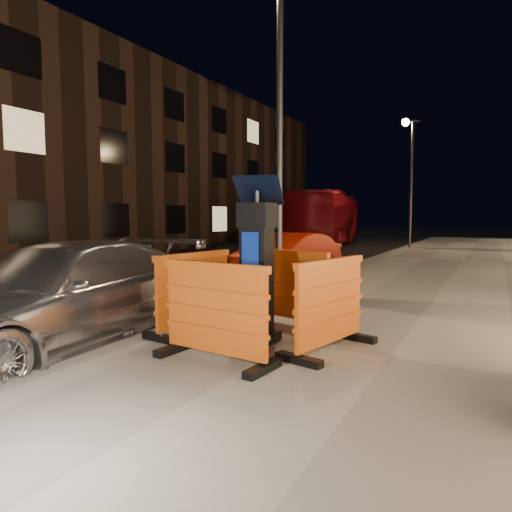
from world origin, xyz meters
The scene contains 13 objects.
ground_plane centered at (0.00, 0.00, 0.00)m, with size 120.00×120.00×0.00m, color black.
sidewalk centered at (3.00, 0.00, 0.07)m, with size 6.00×60.00×0.15m, color gray.
kerb centered at (0.00, 0.00, 0.07)m, with size 0.30×60.00×0.15m, color slate.
parking_kiosk centered at (1.38, -0.08, 1.11)m, with size 0.60×0.60×1.91m, color black.
barrier_front centered at (1.38, -1.03, 0.68)m, with size 1.37×0.56×1.07m, color orange.
barrier_back centered at (1.38, 0.87, 0.68)m, with size 1.37×0.56×1.07m, color orange.
barrier_kerbside centered at (0.43, -0.08, 0.68)m, with size 1.37×0.56×1.07m, color orange.
barrier_bldgside centered at (2.33, -0.08, 0.68)m, with size 1.37×0.56×1.07m, color orange.
car_silver centered at (-0.98, -1.06, 0.00)m, with size 1.91×4.69×1.36m, color #BBBBC0.
car_red centered at (-1.01, 6.31, 0.00)m, with size 1.31×3.75×1.23m, color #A51B08.
bus_doubledecker centered at (-4.85, 20.27, 0.00)m, with size 2.56×10.94×3.05m, color maroon.
street_lamp_mid centered at (0.25, 3.00, 3.15)m, with size 0.12×0.12×6.00m, color #3F3F44.
street_lamp_far centered at (0.25, 18.00, 3.15)m, with size 0.12×0.12×6.00m, color #3F3F44.
Camera 1 is at (3.99, -5.03, 1.71)m, focal length 32.00 mm.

